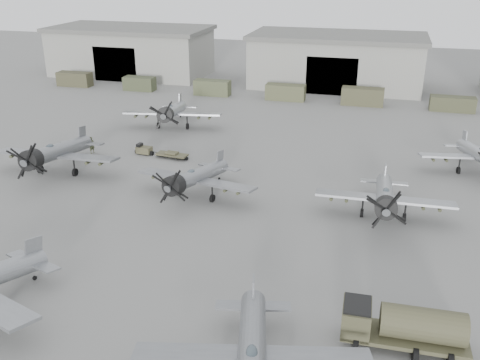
% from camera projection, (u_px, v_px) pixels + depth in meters
% --- Properties ---
extents(ground, '(220.00, 220.00, 0.00)m').
position_uv_depth(ground, '(241.00, 279.00, 37.11)').
color(ground, slate).
rests_on(ground, ground).
extents(hangar_left, '(29.00, 14.80, 8.70)m').
position_uv_depth(hangar_left, '(131.00, 50.00, 99.72)').
color(hangar_left, gray).
rests_on(hangar_left, ground).
extents(hangar_center, '(29.00, 14.80, 8.70)m').
position_uv_depth(hangar_center, '(336.00, 60.00, 90.50)').
color(hangar_center, gray).
rests_on(hangar_center, ground).
extents(support_truck_0, '(5.91, 2.20, 2.37)m').
position_uv_depth(support_truck_0, '(75.00, 79.00, 91.57)').
color(support_truck_0, '#3E3D28').
rests_on(support_truck_0, ground).
extents(support_truck_1, '(5.19, 2.20, 2.24)m').
position_uv_depth(support_truck_1, '(139.00, 84.00, 88.65)').
color(support_truck_1, '#3A412A').
rests_on(support_truck_1, ground).
extents(support_truck_2, '(5.76, 2.20, 2.41)m').
position_uv_depth(support_truck_2, '(212.00, 88.00, 85.54)').
color(support_truck_2, '#464C31').
rests_on(support_truck_2, ground).
extents(support_truck_3, '(6.07, 2.20, 2.41)m').
position_uv_depth(support_truck_3, '(285.00, 92.00, 82.65)').
color(support_truck_3, '#494B31').
rests_on(support_truck_3, ground).
extents(support_truck_4, '(6.20, 2.20, 2.62)m').
position_uv_depth(support_truck_4, '(363.00, 96.00, 79.77)').
color(support_truck_4, '#40402A').
rests_on(support_truck_4, ground).
extents(support_truck_5, '(6.26, 2.20, 2.11)m').
position_uv_depth(support_truck_5, '(452.00, 104.00, 76.79)').
color(support_truck_5, '#3D3F29').
rests_on(support_truck_5, ground).
extents(aircraft_near_1, '(12.40, 11.16, 4.93)m').
position_uv_depth(aircraft_near_1, '(252.00, 357.00, 26.68)').
color(aircraft_near_1, gray).
rests_on(aircraft_near_1, ground).
extents(aircraft_mid_0, '(13.04, 11.73, 5.22)m').
position_uv_depth(aircraft_mid_0, '(54.00, 153.00, 53.90)').
color(aircraft_mid_0, gray).
rests_on(aircraft_mid_0, ground).
extents(aircraft_mid_1, '(11.69, 10.52, 4.64)m').
position_uv_depth(aircraft_mid_1, '(194.00, 178.00, 48.56)').
color(aircraft_mid_1, gray).
rests_on(aircraft_mid_1, ground).
extents(aircraft_mid_2, '(11.61, 10.45, 4.66)m').
position_uv_depth(aircraft_mid_2, '(385.00, 197.00, 44.71)').
color(aircraft_mid_2, '#92959A').
rests_on(aircraft_mid_2, ground).
extents(aircraft_far_0, '(12.75, 11.48, 5.06)m').
position_uv_depth(aircraft_far_0, '(172.00, 112.00, 68.36)').
color(aircraft_far_0, gray).
rests_on(aircraft_far_0, ground).
extents(aircraft_far_1, '(11.74, 10.57, 4.66)m').
position_uv_depth(aircraft_far_1, '(479.00, 155.00, 54.06)').
color(aircraft_far_1, '#9DA0A6').
rests_on(aircraft_far_1, ground).
extents(fuel_tanker, '(7.12, 3.38, 2.72)m').
position_uv_depth(fuel_tanker, '(403.00, 325.00, 30.09)').
color(fuel_tanker, '#44432C').
rests_on(fuel_tanker, ground).
extents(tug_trailer, '(6.20, 1.78, 1.23)m').
position_uv_depth(tug_trailer, '(155.00, 152.00, 59.84)').
color(tug_trailer, '#4A4730').
rests_on(tug_trailer, ground).
extents(ground_crew, '(0.71, 0.83, 1.93)m').
position_uv_depth(ground_crew, '(92.00, 145.00, 60.40)').
color(ground_crew, '#3A3F29').
rests_on(ground_crew, ground).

